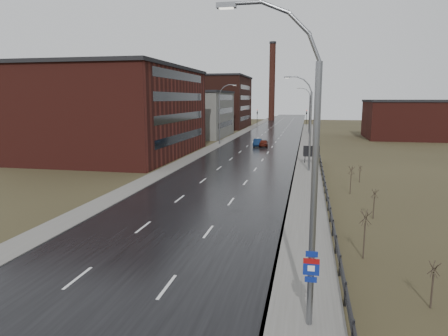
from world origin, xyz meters
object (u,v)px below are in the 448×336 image
at_px(car_near, 258,143).
at_px(car_far, 264,143).
at_px(billboard, 311,152).
at_px(streetlight_main, 306,174).

height_order(car_near, car_far, car_near).
bearing_deg(billboard, streetlight_main, -90.90).
height_order(streetlight_main, car_near, streetlight_main).
xyz_separation_m(streetlight_main, car_near, (-8.93, 58.40, -5.37)).
bearing_deg(car_far, streetlight_main, 94.19).
relative_size(billboard, car_far, 0.63).
bearing_deg(streetlight_main, billboard, 89.10).
bearing_deg(streetlight_main, car_near, 98.69).
relative_size(streetlight_main, car_near, 2.90).
distance_m(car_near, car_far, 1.25).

